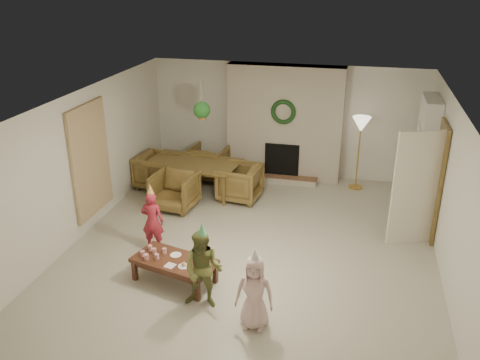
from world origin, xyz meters
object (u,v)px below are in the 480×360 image
(dining_chair_far, at_px, (208,162))
(child_red, at_px, (153,221))
(coffee_table_top, at_px, (174,261))
(dining_chair_near, at_px, (175,191))
(child_plaid, at_px, (203,270))
(dining_chair_right, at_px, (240,182))
(child_pink, at_px, (254,293))
(dining_chair_left, at_px, (157,171))
(dining_table, at_px, (193,177))

(dining_chair_far, distance_m, child_red, 3.21)
(coffee_table_top, bearing_deg, dining_chair_near, 124.45)
(dining_chair_near, xyz_separation_m, coffee_table_top, (0.87, -2.37, -0.02))
(child_red, distance_m, child_plaid, 1.81)
(dining_chair_right, bearing_deg, child_pink, 22.71)
(dining_chair_right, distance_m, child_plaid, 3.56)
(dining_chair_far, bearing_deg, dining_chair_near, 90.00)
(child_plaid, bearing_deg, child_red, 133.45)
(coffee_table_top, xyz_separation_m, child_plaid, (0.60, -0.45, 0.23))
(dining_chair_left, relative_size, child_red, 0.78)
(dining_chair_near, relative_size, dining_chair_far, 1.00)
(child_plaid, bearing_deg, dining_table, 109.17)
(dining_chair_right, bearing_deg, dining_chair_near, -51.34)
(dining_chair_far, bearing_deg, child_red, 96.56)
(coffee_table_top, distance_m, child_plaid, 0.79)
(child_red, bearing_deg, child_plaid, 131.64)
(dining_chair_left, relative_size, child_plaid, 0.70)
(dining_chair_far, relative_size, child_plaid, 0.70)
(dining_table, bearing_deg, dining_chair_near, -90.00)
(child_pink, bearing_deg, dining_chair_far, 111.86)
(dining_chair_left, relative_size, coffee_table_top, 0.66)
(dining_chair_far, xyz_separation_m, coffee_table_top, (0.69, -4.03, -0.02))
(dining_chair_near, relative_size, coffee_table_top, 0.66)
(dining_chair_near, bearing_deg, dining_chair_right, 38.66)
(dining_chair_near, bearing_deg, child_red, -76.43)
(dining_table, height_order, dining_chair_right, dining_chair_right)
(dining_chair_far, distance_m, coffee_table_top, 4.08)
(child_red, relative_size, child_pink, 1.00)
(child_pink, bearing_deg, dining_chair_near, 124.35)
(dining_chair_near, xyz_separation_m, dining_chair_left, (-0.74, 0.92, 0.00))
(dining_chair_right, bearing_deg, dining_chair_left, -90.00)
(dining_chair_near, distance_m, dining_chair_right, 1.33)
(coffee_table_top, distance_m, child_pink, 1.56)
(dining_chair_far, height_order, child_red, child_red)
(dining_chair_far, bearing_deg, dining_table, 90.00)
(dining_table, bearing_deg, child_pink, -54.91)
(child_plaid, bearing_deg, child_pink, -21.06)
(coffee_table_top, bearing_deg, dining_table, 117.96)
(dining_table, relative_size, dining_chair_near, 2.34)
(dining_chair_right, distance_m, child_red, 2.45)
(dining_table, relative_size, child_plaid, 1.65)
(child_red, bearing_deg, dining_chair_right, -115.71)
(dining_chair_near, relative_size, child_red, 0.78)
(dining_chair_left, distance_m, child_plaid, 4.35)
(dining_chair_right, bearing_deg, dining_table, -90.00)
(dining_table, bearing_deg, dining_chair_far, 90.00)
(child_red, xyz_separation_m, child_plaid, (1.28, -1.28, 0.06))
(dining_chair_left, height_order, child_red, child_red)
(dining_chair_far, relative_size, child_red, 0.78)
(coffee_table_top, bearing_deg, dining_chair_left, 130.29)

